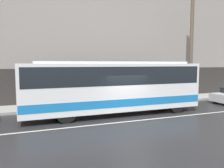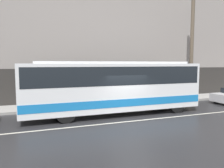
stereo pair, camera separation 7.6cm
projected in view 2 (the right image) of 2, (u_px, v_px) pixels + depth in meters
The scene contains 7 objects.
ground_plane at pixel (132, 121), 12.07m from camera, with size 60.00×60.00×0.00m, color #262628.
sidewalk at pixel (103, 103), 16.97m from camera, with size 60.00×2.53×0.17m.
building_facade at pixel (97, 23), 17.69m from camera, with size 60.00×0.35×13.37m.
lane_stripe at pixel (132, 121), 12.07m from camera, with size 54.00×0.14×0.01m.
transit_bus at pixel (114, 85), 13.64m from camera, with size 11.13×2.51×3.30m.
utility_pole_near at pixel (192, 49), 18.81m from camera, with size 0.31×0.31×8.48m.
pedestrian_waiting at pixel (62, 94), 16.52m from camera, with size 0.36×0.36×1.58m.
Camera 2 is at (-5.20, -10.68, 3.17)m, focal length 35.00 mm.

